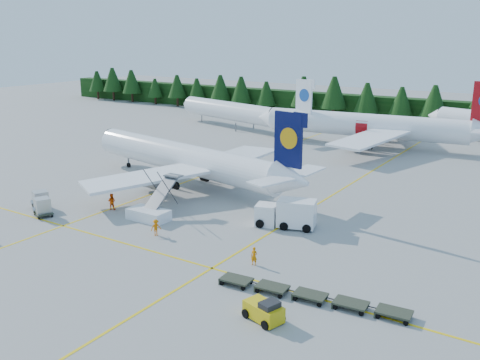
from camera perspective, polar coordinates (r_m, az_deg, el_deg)
The scene contains 16 objects.
ground at distance 56.16m, azimuth -4.40°, elevation -5.82°, with size 320.00×320.00×0.00m, color #969691.
taxi_stripe_a at distance 79.40m, azimuth -3.71°, elevation 0.56°, with size 0.25×120.00×0.01m, color yellow.
taxi_stripe_b at distance 69.74m, azimuth 9.61°, elevation -1.74°, with size 0.25×120.00×0.01m, color yellow.
taxi_stripe_cross at distance 51.89m, azimuth -8.45°, elevation -7.78°, with size 80.00×0.25×0.01m, color yellow.
treeline_hedge at distance 128.70m, azimuth 18.41°, elevation 6.88°, with size 220.00×4.00×6.00m, color black.
airliner_navy at distance 75.08m, azimuth -6.52°, elevation 2.41°, with size 40.26×32.83×11.81m.
airliner_red at distance 102.14m, azimuth 12.71°, elevation 5.72°, with size 43.40×35.54×12.63m.
airliner_far_left at distance 118.42m, azimuth -0.53°, elevation 7.33°, with size 39.88×13.50×11.84m.
airstairs at distance 61.11m, azimuth -9.51°, elevation -3.29°, with size 4.76×6.46×4.28m.
service_truck at distance 57.92m, azimuth 4.91°, elevation -3.55°, with size 6.82×4.05×3.10m.
baggage_tug at distance 40.06m, azimuth 2.61°, elevation -13.74°, with size 3.29×2.38×1.59m.
dolly_train at distance 43.20m, azimuth 7.51°, elevation -12.01°, with size 15.40×3.59×0.15m.
uld_pair at distance 66.58m, azimuth -20.42°, elevation -2.25°, with size 5.38×4.23×1.80m.
crew_a at distance 48.68m, azimuth 1.51°, elevation -8.13°, with size 0.62×0.41×1.70m, color orange.
crew_b at distance 65.25m, azimuth -13.53°, elevation -2.25°, with size 0.96×0.75×1.98m, color #FF4C05.
crew_c at distance 56.13m, azimuth -8.96°, elevation -5.03°, with size 0.72×0.49×1.75m, color orange.
Camera 1 is at (32.02, -41.46, 20.25)m, focal length 40.00 mm.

